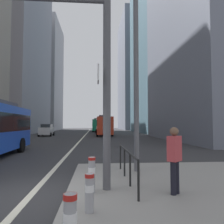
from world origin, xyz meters
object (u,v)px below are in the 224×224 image
car_oncoming_mid (47,130)px  car_receding_near (100,129)px  bollard_right (89,191)px  pedestrian_waiting (175,156)px  city_bus_red_distant (98,125)px  traffic_signal_gantry (34,48)px  city_bus_red_receding (104,125)px  bollard_left (70,222)px  bollard_back (92,173)px  street_lamp_post (136,41)px

car_oncoming_mid → car_receding_near: bearing=51.1°
car_oncoming_mid → bollard_right: car_oncoming_mid is taller
pedestrian_waiting → city_bus_red_distant: bearing=91.5°
car_oncoming_mid → traffic_signal_gantry: (6.17, -30.25, 3.13)m
city_bus_red_receding → car_receding_near: (-0.41, 9.15, -0.85)m
car_receding_near → bollard_right: bearing=-91.6°
city_bus_red_distant → bollard_right: size_ratio=14.44×
car_oncoming_mid → bollard_left: bearing=-77.2°
car_oncoming_mid → pedestrian_waiting: car_oncoming_mid is taller
car_oncoming_mid → bollard_right: 32.74m
bollard_back → pedestrian_waiting: bearing=-7.7°
street_lamp_post → pedestrian_waiting: street_lamp_post is taller
car_receding_near → bollard_left: 44.53m
city_bus_red_receding → bollard_left: city_bus_red_receding is taller
street_lamp_post → pedestrian_waiting: size_ratio=4.60×
city_bus_red_receding → pedestrian_waiting: (0.57, -32.82, -0.72)m
car_oncoming_mid → street_lamp_post: street_lamp_post is taller
city_bus_red_receding → pedestrian_waiting: size_ratio=6.50×
city_bus_red_receding → bollard_right: size_ratio=14.40×
pedestrian_waiting → car_receding_near: bearing=91.3°
city_bus_red_receding → bollard_back: bearing=-92.8°
car_oncoming_mid → street_lamp_post: (9.51, -27.96, 4.29)m
city_bus_red_distant → pedestrian_waiting: city_bus_red_distant is taller
car_receding_near → bollard_back: bearing=-91.6°
traffic_signal_gantry → car_receding_near: bearing=86.1°
city_bus_red_receding → pedestrian_waiting: 32.83m
traffic_signal_gantry → pedestrian_waiting: traffic_signal_gantry is taller
street_lamp_post → bollard_back: 5.54m
traffic_signal_gantry → pedestrian_waiting: (3.81, -0.54, -2.99)m
bollard_left → pedestrian_waiting: pedestrian_waiting is taller
city_bus_red_distant → bollard_left: (-1.06, -54.35, -1.21)m
bollard_back → pedestrian_waiting: size_ratio=0.54×
car_receding_near → bollard_right: (-1.22, -42.97, -0.40)m
traffic_signal_gantry → bollard_left: size_ratio=7.18×
city_bus_red_receding → street_lamp_post: bearing=-89.8°
car_receding_near → street_lamp_post: (0.51, -39.13, 4.29)m
city_bus_red_receding → bollard_back: size_ratio=12.13×
car_receding_near → pedestrian_waiting: bearing=-88.7°
city_bus_red_receding → street_lamp_post: (0.10, -29.98, 3.45)m
traffic_signal_gantry → street_lamp_post: street_lamp_post is taller
street_lamp_post → pedestrian_waiting: (0.47, -2.83, -4.16)m
city_bus_red_receding → city_bus_red_distant: size_ratio=1.00×
bollard_right → bollard_back: size_ratio=0.84×
car_receding_near → city_bus_red_distant: bearing=92.3°
bollard_right → pedestrian_waiting: pedestrian_waiting is taller
bollard_left → traffic_signal_gantry: bearing=114.3°
bollard_back → pedestrian_waiting: (2.17, -0.29, 0.45)m
street_lamp_post → bollard_right: (-1.73, -3.84, -4.69)m
traffic_signal_gantry → bollard_back: 3.83m
bollard_left → bollard_right: bollard_left is taller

